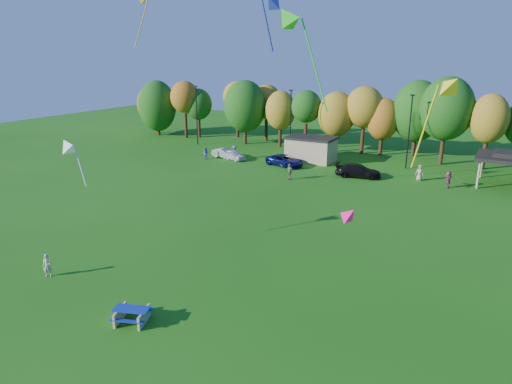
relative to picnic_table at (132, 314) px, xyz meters
The scene contains 20 objects.
ground 4.27m from the picnic_table, 32.03° to the left, with size 160.00×160.00×0.00m, color #19600F.
tree_line 48.14m from the picnic_table, 86.92° to the left, with size 93.57×10.55×11.15m.
lamp_posts 42.85m from the picnic_table, 82.46° to the left, with size 64.50×0.25×9.09m.
utility_building 40.77m from the picnic_table, 99.04° to the left, with size 6.30×4.30×3.25m.
picnic_table is the anchor object (origin of this frame).
kite_flyer 8.53m from the picnic_table, behind, with size 0.56×0.37×1.53m, color #CCAE99.
car_a 39.26m from the picnic_table, 113.81° to the left, with size 1.56×3.88×1.32m, color white.
car_b 40.24m from the picnic_table, 115.73° to the left, with size 1.37×3.93×1.30m, color #A09FA5.
car_c 36.88m from the picnic_table, 102.82° to the left, with size 2.37×5.13×1.43m, color #0D114F.
car_d 35.18m from the picnic_table, 87.36° to the left, with size 2.12×5.22×1.52m, color black.
far_person_0 39.46m from the picnic_table, 119.36° to the left, with size 0.78×0.60×1.59m, color #5E4FAF.
far_person_1 37.90m from the picnic_table, 77.61° to the left, with size 0.89×0.58×1.81m, color tan.
far_person_2 39.75m from the picnic_table, 113.72° to the left, with size 1.18×0.68×1.83m, color #4D68AA.
far_person_3 37.24m from the picnic_table, 72.30° to the left, with size 1.73×0.55×1.86m, color #883851.
far_person_4 30.69m from the picnic_table, 99.20° to the left, with size 1.08×0.45×1.85m, color #7F8A54.
kite_1 13.47m from the picnic_table, 152.82° to the left, with size 2.29×1.40×3.54m.
kite_7 24.98m from the picnic_table, 93.57° to the left, with size 1.57×2.84×4.54m.
kite_9 22.04m from the picnic_table, 84.47° to the left, with size 4.50×1.90×7.53m.
kite_13 20.90m from the picnic_table, 40.73° to the left, with size 2.62×2.85×5.44m.
kite_15 12.60m from the picnic_table, 25.12° to the left, with size 1.28×1.09×1.07m.
Camera 1 is at (12.53, -17.68, 13.74)m, focal length 32.00 mm.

